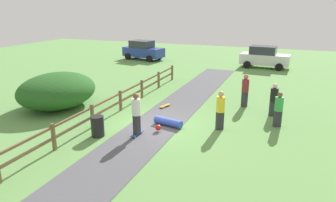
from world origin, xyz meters
The scene contains 14 objects.
ground_plane centered at (0.00, 0.00, 0.00)m, with size 60.00×60.00×0.00m, color #60934C.
asphalt_path centered at (0.00, 0.00, 0.01)m, with size 2.40×28.00×0.02m, color #515156.
wooden_fence centered at (-2.60, 0.00, 0.67)m, with size 0.12×18.12×1.10m.
bush_large centered at (-6.10, 0.56, 0.94)m, with size 3.81×4.57×1.89m, color #23561E.
trash_bin centered at (-1.80, -2.08, 0.45)m, with size 0.56×0.56×0.90m, color black.
skater_riding centered at (-0.25, -1.43, 1.08)m, with size 0.41×0.81×1.89m.
skater_fallen centered at (0.58, 0.03, 0.20)m, with size 1.44×1.25×0.36m.
skateboard_loose centered at (-0.60, 2.67, 0.09)m, with size 0.42×0.82×0.08m.
bystander_maroon centered at (3.43, 4.39, 1.01)m, with size 0.52×0.52×1.82m.
bystander_yellow centered at (2.90, 0.61, 0.99)m, with size 0.54×0.54×1.79m.
bystander_black centered at (5.00, 3.39, 0.92)m, with size 0.52×0.52×1.68m.
bystander_green centered at (5.31, 1.92, 0.91)m, with size 0.51×0.51×1.66m.
parked_car_white centered at (3.35, 16.38, 0.96)m, with size 4.29×2.19×1.92m.
parked_car_blue centered at (-8.60, 16.38, 0.96)m, with size 4.44×2.58×1.92m.
Camera 1 is at (5.61, -12.63, 5.45)m, focal length 33.66 mm.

